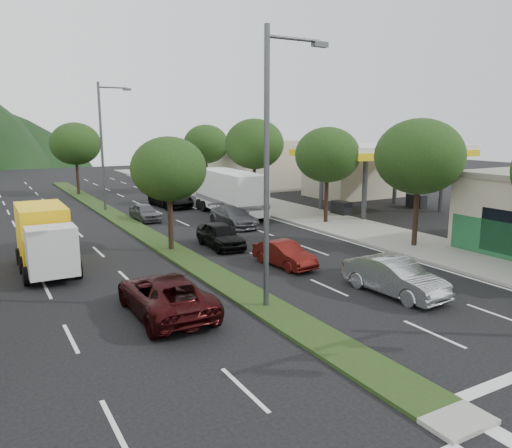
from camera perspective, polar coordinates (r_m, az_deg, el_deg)
ground at (r=13.26m, az=20.35°, el=-19.59°), size 160.00×160.00×0.00m
sidewalk_right at (r=39.20m, az=4.07°, el=1.41°), size 5.00×90.00×0.15m
median at (r=36.82m, az=-15.05°, el=0.41°), size 1.60×56.00×0.12m
gas_canopy at (r=40.46m, az=14.32°, el=7.92°), size 12.20×8.20×5.25m
bldg_right_far at (r=58.66m, az=-0.57°, el=7.11°), size 10.00×16.00×5.20m
tree_r_b at (r=28.46m, az=18.17°, el=7.33°), size 4.80×4.80×6.94m
tree_r_c at (r=34.36m, az=8.16°, el=7.82°), size 4.40×4.40×6.48m
tree_r_d at (r=42.67m, az=-0.18°, el=9.12°), size 5.00×5.00×7.17m
tree_r_e at (r=51.61m, az=-5.74°, el=9.07°), size 4.60×4.60×6.71m
tree_med_near at (r=26.76m, az=-9.94°, el=6.20°), size 4.00×4.00×6.02m
tree_med_far at (r=51.91m, az=-19.94°, el=8.61°), size 4.80×4.80×6.94m
streetlight_near at (r=17.73m, az=1.80°, el=7.72°), size 2.60×0.25×10.00m
streetlight_mid at (r=41.15m, az=-16.98°, el=9.13°), size 2.60×0.25×10.00m
sedan_silver at (r=20.74m, az=15.56°, el=-5.82°), size 1.89×4.59×1.48m
suv_maroon at (r=18.23m, az=-10.32°, el=-7.95°), size 2.49×5.31×1.47m
car_queue_a at (r=27.80m, az=-4.09°, el=-1.27°), size 1.80×4.15×1.39m
car_queue_b at (r=33.68m, az=-2.58°, el=0.87°), size 2.01×4.69×1.35m
car_queue_c at (r=24.05m, az=3.25°, el=-3.45°), size 1.61×3.74×1.20m
car_queue_d at (r=42.45m, az=-9.68°, el=2.88°), size 2.72×5.24×1.41m
car_queue_e at (r=36.57m, az=-12.58°, el=1.32°), size 1.60×3.62×1.21m
box_truck at (r=25.32m, az=-23.00°, el=-1.73°), size 2.42×6.03×2.96m
motorhome at (r=37.79m, az=-3.04°, el=3.68°), size 3.33×8.88×3.34m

